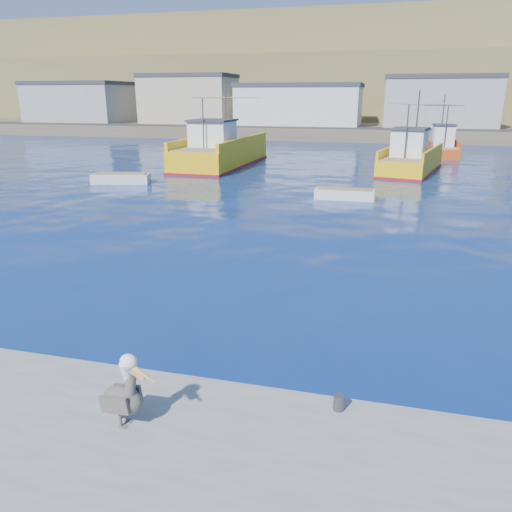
% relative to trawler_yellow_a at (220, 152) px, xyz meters
% --- Properties ---
extents(ground, '(260.00, 260.00, 0.00)m').
position_rel_trawler_yellow_a_xyz_m(ground, '(10.83, -31.15, -1.18)').
color(ground, navy).
rests_on(ground, ground).
extents(dock_bollards, '(36.20, 0.20, 0.30)m').
position_rel_trawler_yellow_a_xyz_m(dock_bollards, '(11.43, -34.55, -0.53)').
color(dock_bollards, '#4C4C4C').
rests_on(dock_bollards, dock).
extents(far_shore, '(200.00, 81.00, 24.00)m').
position_rel_trawler_yellow_a_xyz_m(far_shore, '(10.83, 78.05, 7.80)').
color(far_shore, brown).
rests_on(far_shore, ground).
extents(trawler_yellow_a, '(6.31, 13.93, 6.83)m').
position_rel_trawler_yellow_a_xyz_m(trawler_yellow_a, '(0.00, 0.00, 0.00)').
color(trawler_yellow_a, yellow).
rests_on(trawler_yellow_a, ground).
extents(trawler_yellow_b, '(5.60, 10.69, 6.37)m').
position_rel_trawler_yellow_a_xyz_m(trawler_yellow_b, '(16.14, 0.00, -0.20)').
color(trawler_yellow_b, yellow).
rests_on(trawler_yellow_b, ground).
extents(boat_orange, '(3.89, 7.53, 5.96)m').
position_rel_trawler_yellow_a_xyz_m(boat_orange, '(19.51, 12.49, -0.19)').
color(boat_orange, '#C04615').
rests_on(boat_orange, ground).
extents(skiff_left, '(4.20, 2.32, 0.87)m').
position_rel_trawler_yellow_a_xyz_m(skiff_left, '(-3.82, -10.71, -0.90)').
color(skiff_left, silver).
rests_on(skiff_left, ground).
extents(skiff_mid, '(3.53, 1.29, 0.76)m').
position_rel_trawler_yellow_a_xyz_m(skiff_mid, '(12.00, -12.47, -0.93)').
color(skiff_mid, silver).
rests_on(skiff_mid, ground).
extents(pelican, '(1.12, 0.52, 1.38)m').
position_rel_trawler_yellow_a_xyz_m(pelican, '(10.33, -35.89, -0.09)').
color(pelican, '#595451').
rests_on(pelican, dock).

